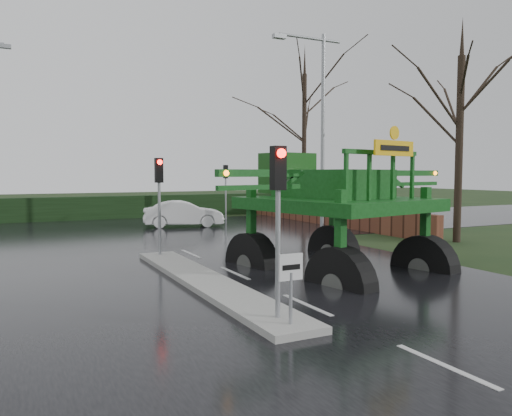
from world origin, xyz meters
name	(u,v)px	position (x,y,z in m)	size (l,w,h in m)	color
ground	(306,306)	(0.00, 0.00, 0.00)	(140.00, 140.00, 0.00)	black
road_main	(175,247)	(0.00, 10.00, 0.00)	(14.00, 80.00, 0.02)	black
road_cross	(140,232)	(0.00, 16.00, 0.01)	(80.00, 12.00, 0.02)	black
median_island	(206,282)	(-1.30, 3.00, 0.09)	(1.20, 10.00, 0.16)	gray
hedge_row	(111,208)	(0.00, 24.00, 0.75)	(44.00, 0.90, 1.50)	black
brick_wall	(312,213)	(10.50, 16.00, 0.60)	(0.40, 20.00, 1.20)	#592D1E
keep_left_sign	(291,277)	(-1.30, -1.50, 1.06)	(0.50, 0.07, 1.35)	gray
traffic_signal_near	(278,194)	(-1.30, -1.01, 2.59)	(0.26, 0.33, 3.52)	gray
traffic_signal_mid	(159,185)	(-1.30, 7.49, 2.59)	(0.26, 0.33, 3.52)	gray
traffic_signal_far	(226,180)	(6.50, 20.01, 2.59)	(0.26, 0.33, 3.52)	gray
street_light_right	(318,114)	(8.19, 12.00, 5.99)	(3.85, 0.30, 10.00)	gray
tree_right_near	(460,122)	(11.50, 6.00, 5.20)	(5.60, 5.60, 9.64)	black
tree_right_far	(304,124)	(13.00, 21.00, 6.50)	(7.00, 7.00, 12.05)	black
crop_sprayer	(334,190)	(1.77, 1.48, 2.55)	(9.49, 6.78, 5.39)	black
white_sedan	(184,227)	(2.72, 17.11, 0.00)	(1.53, 4.39, 1.45)	silver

